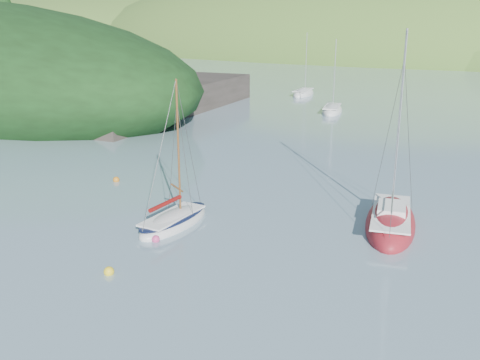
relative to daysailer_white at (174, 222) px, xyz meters
The scene contains 6 objects.
ground 5.60m from the daysailer_white, 69.12° to the right, with size 700.00×700.00×0.00m, color #728E9D.
daysailer_white is the anchor object (origin of this frame).
sloop_red 12.47m from the daysailer_white, 32.43° to the left, with size 5.03×8.51×11.92m.
distant_sloop_a 42.11m from the daysailer_white, 102.04° to the left, with size 4.46×7.35×9.90m.
distant_sloop_c 56.91m from the daysailer_white, 109.80° to the left, with size 3.88×7.59×10.34m.
mooring_buoys 2.92m from the daysailer_white, 148.84° to the right, with size 11.24×11.21×0.49m.
Camera 1 is at (17.27, -16.62, 11.42)m, focal length 40.00 mm.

